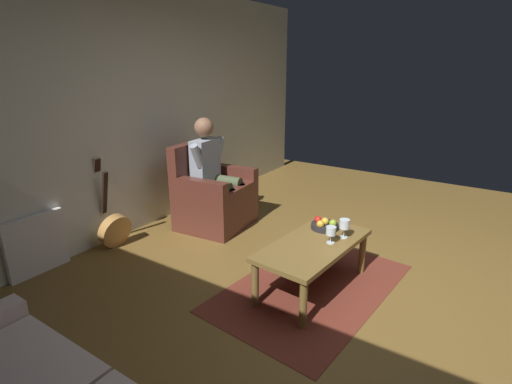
% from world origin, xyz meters
% --- Properties ---
extents(ground_plane, '(7.60, 7.60, 0.00)m').
position_xyz_m(ground_plane, '(0.00, 0.00, 0.00)').
color(ground_plane, brown).
extents(wall_back, '(6.73, 0.06, 2.74)m').
position_xyz_m(wall_back, '(0.00, -2.79, 1.37)').
color(wall_back, silver).
rests_on(wall_back, ground).
extents(rug, '(1.93, 1.31, 0.01)m').
position_xyz_m(rug, '(0.23, -0.47, 0.00)').
color(rug, maroon).
rests_on(rug, ground).
extents(armchair, '(0.88, 0.80, 0.99)m').
position_xyz_m(armchair, '(-0.40, -2.08, 0.35)').
color(armchair, '#55281F').
rests_on(armchair, ground).
extents(person_seated, '(0.64, 0.59, 1.29)m').
position_xyz_m(person_seated, '(-0.41, -2.06, 0.70)').
color(person_seated, '#919AA7').
rests_on(person_seated, ground).
extents(coffee_table, '(1.18, 0.65, 0.43)m').
position_xyz_m(coffee_table, '(0.23, -0.47, 0.37)').
color(coffee_table, brown).
rests_on(coffee_table, ground).
extents(guitar, '(0.36, 0.29, 0.96)m').
position_xyz_m(guitar, '(0.63, -2.59, 0.22)').
color(guitar, '#B58142').
rests_on(guitar, ground).
extents(radiator, '(0.56, 0.06, 0.57)m').
position_xyz_m(radiator, '(1.38, -2.72, 0.28)').
color(radiator, white).
rests_on(radiator, ground).
extents(wine_glass_near, '(0.09, 0.09, 0.17)m').
position_xyz_m(wine_glass_near, '(-0.01, -0.30, 0.55)').
color(wine_glass_near, silver).
rests_on(wine_glass_near, coffee_table).
extents(wine_glass_far, '(0.08, 0.08, 0.15)m').
position_xyz_m(wine_glass_far, '(0.15, -0.35, 0.54)').
color(wine_glass_far, silver).
rests_on(wine_glass_far, coffee_table).
extents(fruit_bowl, '(0.25, 0.25, 0.11)m').
position_xyz_m(fruit_bowl, '(-0.09, -0.52, 0.47)').
color(fruit_bowl, '#242427').
rests_on(fruit_bowl, coffee_table).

